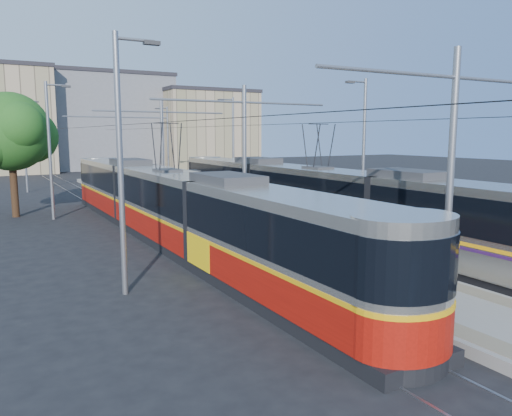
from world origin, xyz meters
TOP-DOWN VIEW (x-y plane):
  - ground at (0.00, 0.00)m, footprint 160.00×160.00m
  - platform at (0.00, 17.00)m, footprint 4.00×50.00m
  - tactile_strip_left at (-1.45, 17.00)m, footprint 0.70×50.00m
  - tactile_strip_right at (1.45, 17.00)m, footprint 0.70×50.00m
  - rails at (0.00, 17.00)m, footprint 8.71×70.00m
  - track_arrow at (-3.60, -3.00)m, footprint 1.20×5.00m
  - tram_left at (-3.60, 8.84)m, footprint 2.43×31.34m
  - tram_right at (3.60, 6.96)m, footprint 2.43×30.06m
  - catenary at (0.00, 14.15)m, footprint 9.20×70.00m
  - street_lamps at (-0.00, 21.00)m, footprint 15.18×38.22m
  - shelter at (0.32, 15.31)m, footprint 0.77×1.18m
  - tree at (-9.07, 20.29)m, footprint 5.16×4.77m
  - building_centre at (6.00, 64.00)m, footprint 18.36×14.28m
  - building_right at (20.00, 58.00)m, footprint 14.28×10.20m

SIDE VIEW (x-z plane):
  - ground at x=0.00m, z-range 0.00..0.00m
  - track_arrow at x=-3.60m, z-range 0.00..0.01m
  - rails at x=0.00m, z-range 0.00..0.03m
  - platform at x=0.00m, z-range 0.00..0.30m
  - tactile_strip_left at x=-1.45m, z-range 0.30..0.31m
  - tactile_strip_right at x=1.45m, z-range 0.30..0.31m
  - shelter at x=0.32m, z-range 0.36..2.87m
  - tram_left at x=-3.60m, z-range -1.04..4.46m
  - tram_right at x=3.60m, z-range -0.89..4.61m
  - street_lamps at x=0.00m, z-range 0.18..8.18m
  - catenary at x=0.00m, z-range 1.02..8.02m
  - tree at x=-9.07m, z-range 1.32..8.81m
  - building_right at x=20.00m, z-range 0.01..11.67m
  - building_centre at x=6.00m, z-range 0.01..13.83m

